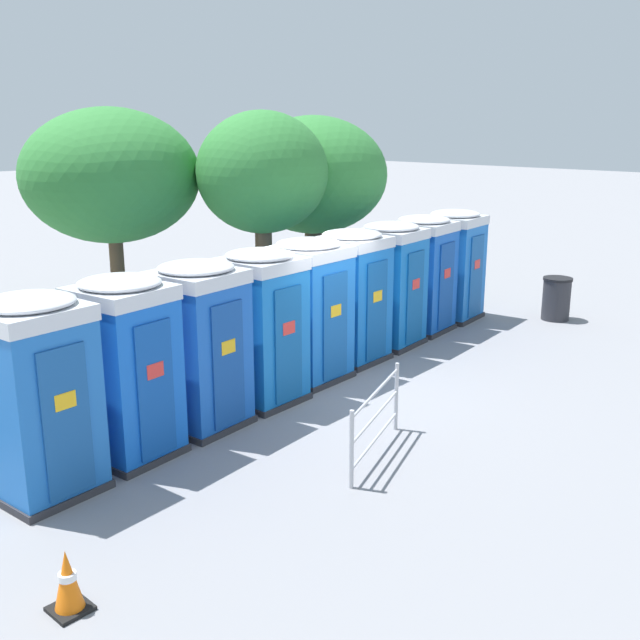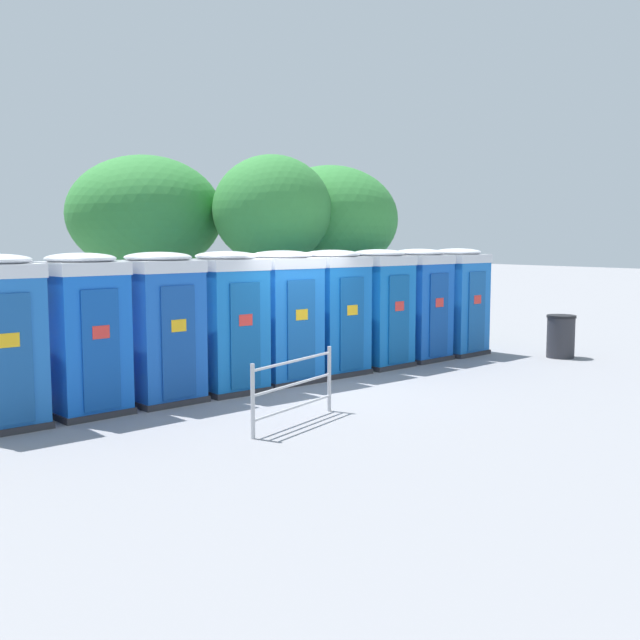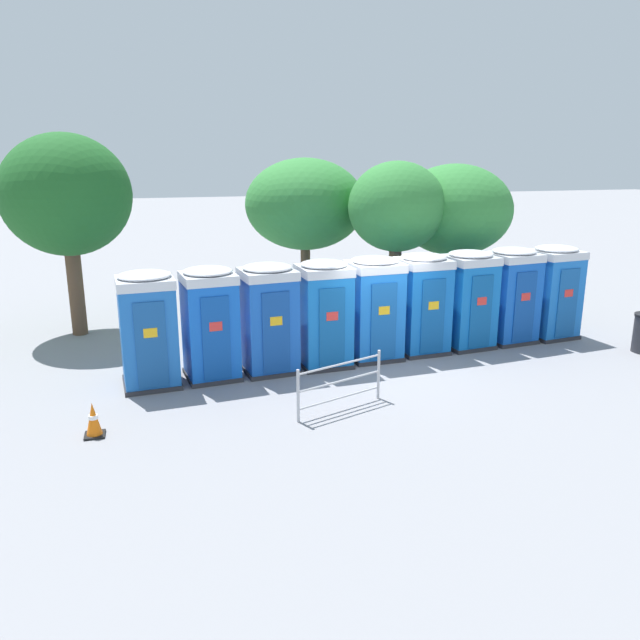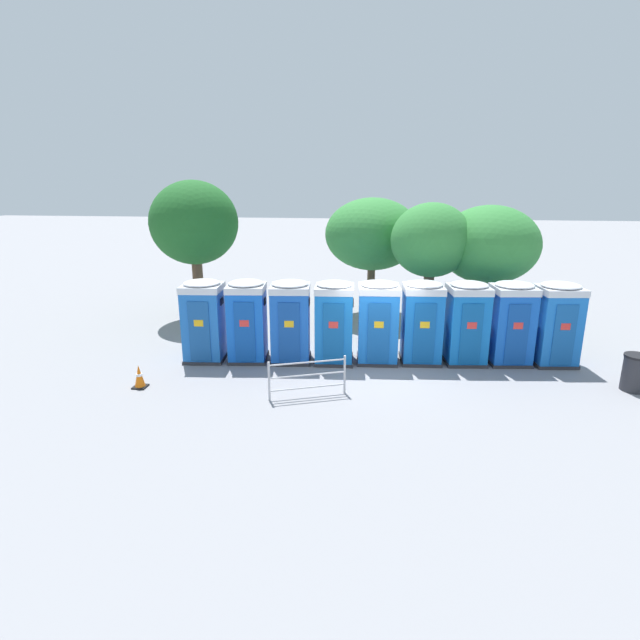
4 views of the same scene
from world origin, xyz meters
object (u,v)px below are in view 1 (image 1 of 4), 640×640
portapotty_5 (352,295)px  trash_can (556,299)px  street_tree_0 (313,176)px  portapotty_7 (422,273)px  traffic_cone (68,582)px  portapotty_4 (309,309)px  portapotty_3 (262,326)px  street_tree_1 (262,174)px  street_tree_2 (111,176)px  portapotty_1 (126,367)px  portapotty_2 (199,344)px  portapotty_8 (453,264)px  event_barrier (376,418)px  portapotty_0 (37,395)px  portapotty_6 (390,284)px

portapotty_5 → trash_can: portapotty_5 is taller
street_tree_0 → portapotty_7: bearing=-85.7°
street_tree_0 → traffic_cone: size_ratio=7.23×
portapotty_4 → traffic_cone: (-6.37, -2.89, -0.97)m
portapotty_3 → portapotty_5: same height
portapotty_5 → trash_can: bearing=-15.7°
street_tree_1 → street_tree_2: 3.26m
portapotty_1 → street_tree_2: street_tree_2 is taller
portapotty_1 → portapotty_2: (1.34, 0.10, -0.00)m
portapotty_5 → street_tree_1: street_tree_1 is taller
street_tree_1 → street_tree_0: bearing=11.9°
trash_can → traffic_cone: size_ratio=1.56×
portapotty_5 → portapotty_2: bearing=-174.1°
portapotty_8 → street_tree_1: size_ratio=0.54×
portapotty_3 → event_barrier: 2.84m
portapotty_3 → portapotty_5: (2.66, 0.34, -0.00)m
portapotty_2 → portapotty_4: size_ratio=1.00×
trash_can → portapotty_5: bearing=164.3°
portapotty_3 → traffic_cone: bearing=-151.8°
portapotty_1 → traffic_cone: (-2.36, -2.52, -0.97)m
portapotty_0 → street_tree_1: size_ratio=0.54×
portapotty_5 → portapotty_8: size_ratio=1.00×
portapotty_7 → portapotty_8: 1.34m
portapotty_6 → trash_can: 4.58m
trash_can → street_tree_2: bearing=136.4°
portapotty_2 → portapotty_4: same height
portapotty_0 → portapotty_3: size_ratio=1.00×
portapotty_2 → portapotty_4: 2.68m
portapotty_0 → street_tree_2: bearing=50.3°
portapotty_6 → portapotty_8: bearing=4.7°
event_barrier → street_tree_1: bearing=59.5°
trash_can → portapotty_1: bearing=174.5°
portapotty_6 → event_barrier: bearing=-144.5°
street_tree_1 → street_tree_2: (-2.10, 2.49, -0.05)m
portapotty_0 → portapotty_6: bearing=5.4°
street_tree_0 → traffic_cone: 12.31m
portapotty_0 → portapotty_3: 4.03m
portapotty_1 → portapotty_4: size_ratio=1.00×
portapotty_0 → portapotty_5: size_ratio=1.00×
portapotty_7 → street_tree_0: street_tree_0 is taller
street_tree_0 → event_barrier: street_tree_0 is taller
portapotty_2 → portapotty_8: 8.05m
portapotty_4 → portapotty_8: (5.35, 0.47, 0.00)m
portapotty_7 → street_tree_1: 4.06m
portapotty_1 → portapotty_2: same height
street_tree_1 → portapotty_3: bearing=-133.8°
street_tree_2 → trash_can: size_ratio=4.81×
portapotty_6 → trash_can: (4.20, -1.65, -0.78)m
portapotty_7 → traffic_cone: 10.93m
portapotty_2 → street_tree_0: bearing=29.9°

